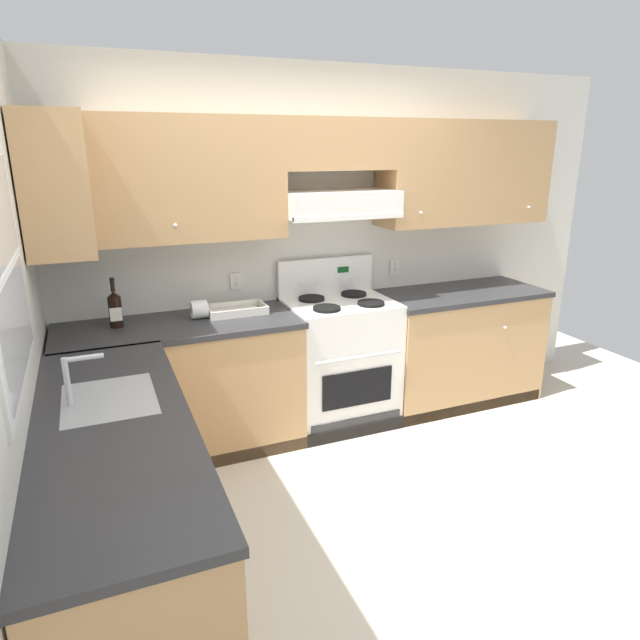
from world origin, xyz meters
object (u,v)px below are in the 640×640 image
at_px(wine_bottle, 115,308).
at_px(bowl, 237,311).
at_px(stove, 340,361).
at_px(paper_towel_roll, 199,309).

bearing_deg(wine_bottle, bowl, 0.40).
height_order(stove, bowl, stove).
bearing_deg(stove, wine_bottle, 177.34).
xyz_separation_m(stove, bowl, (-0.74, 0.08, 0.45)).
xyz_separation_m(wine_bottle, paper_towel_roll, (0.52, -0.01, -0.06)).
distance_m(stove, bowl, 0.87).
bearing_deg(stove, paper_towel_roll, 176.60).
bearing_deg(paper_towel_roll, wine_bottle, 178.79).
relative_size(stove, paper_towel_roll, 10.02).
bearing_deg(wine_bottle, stove, -2.66).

